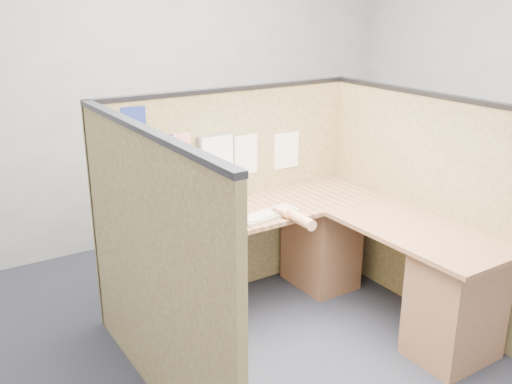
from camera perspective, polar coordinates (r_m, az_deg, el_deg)
floor at (r=3.77m, az=5.65°, el=-15.28°), size 5.00×5.00×0.00m
wall_back at (r=5.12m, az=-9.81°, el=10.55°), size 5.00×0.00×5.00m
cubicle_partitions at (r=3.72m, az=1.96°, el=-2.32°), size 2.06×1.83×1.53m
l_desk at (r=3.86m, az=5.37°, el=-7.62°), size 1.95×1.75×0.73m
laptop at (r=3.82m, az=-9.21°, el=-1.63°), size 0.38×0.39×0.24m
keyboard at (r=3.79m, az=1.25°, el=-2.26°), size 0.47×0.22×0.03m
mouse at (r=3.80m, az=2.59°, el=-2.08°), size 0.11×0.08×0.04m
hand_forearm at (r=3.70m, az=3.94°, el=-2.46°), size 0.11×0.38×0.08m
blue_poster at (r=3.69m, az=-12.44°, el=6.26°), size 0.20×0.03×0.27m
american_flag at (r=3.82m, az=-8.35°, el=4.51°), size 0.22×0.01×0.38m
file_holder at (r=3.97m, az=-4.01°, el=3.28°), size 0.27×0.05×0.35m
paper_left at (r=4.12m, az=-1.22°, el=3.70°), size 0.23×0.01×0.29m
paper_right at (r=4.32m, az=3.07°, el=4.16°), size 0.21×0.01×0.27m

